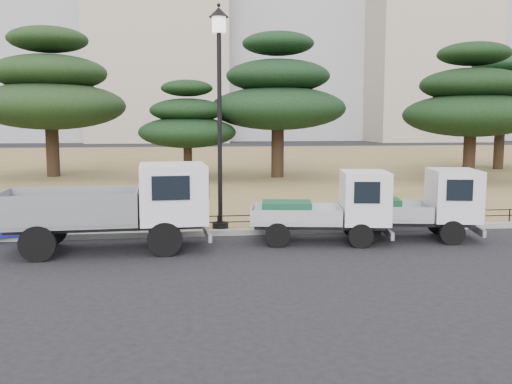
{
  "coord_description": "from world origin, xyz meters",
  "views": [
    {
      "loc": [
        -2.13,
        -13.35,
        3.2
      ],
      "look_at": [
        0.0,
        2.0,
        1.3
      ],
      "focal_mm": 40.0,
      "sensor_mm": 36.0,
      "label": 1
    }
  ],
  "objects": [
    {
      "name": "ground",
      "position": [
        0.0,
        0.0,
        0.0
      ],
      "size": [
        220.0,
        220.0,
        0.0
      ],
      "primitive_type": "plane",
      "color": "black"
    },
    {
      "name": "lawn",
      "position": [
        0.0,
        30.6,
        0.07
      ],
      "size": [
        120.0,
        56.0,
        0.15
      ],
      "primitive_type": "cube",
      "color": "olive",
      "rests_on": "ground"
    },
    {
      "name": "curb",
      "position": [
        0.0,
        2.6,
        0.08
      ],
      "size": [
        120.0,
        0.25,
        0.16
      ],
      "primitive_type": "cube",
      "color": "gray",
      "rests_on": "ground"
    },
    {
      "name": "truck_large",
      "position": [
        -3.56,
        1.06,
        1.2
      ],
      "size": [
        5.01,
        2.18,
        2.15
      ],
      "rotation": [
        0.0,
        0.0,
        0.04
      ],
      "color": "black",
      "rests_on": "ground"
    },
    {
      "name": "truck_kei_front",
      "position": [
        1.92,
        1.27,
        0.95
      ],
      "size": [
        3.82,
        2.12,
        1.91
      ],
      "rotation": [
        0.0,
        0.0,
        -0.18
      ],
      "color": "black",
      "rests_on": "ground"
    },
    {
      "name": "truck_kei_rear",
      "position": [
        4.43,
        1.36,
        0.96
      ],
      "size": [
        3.92,
        2.27,
        1.93
      ],
      "rotation": [
        0.0,
        0.0,
        -0.21
      ],
      "color": "black",
      "rests_on": "ground"
    },
    {
      "name": "street_lamp",
      "position": [
        -0.92,
        2.9,
        4.35
      ],
      "size": [
        0.56,
        0.56,
        6.21
      ],
      "color": "black",
      "rests_on": "lawn"
    },
    {
      "name": "pipe_fence",
      "position": [
        0.0,
        2.75,
        0.44
      ],
      "size": [
        38.0,
        0.04,
        0.4
      ],
      "color": "black",
      "rests_on": "lawn"
    },
    {
      "name": "tarp_pile",
      "position": [
        -6.51,
        2.86,
        0.52
      ],
      "size": [
        1.62,
        1.35,
        0.94
      ],
      "rotation": [
        0.0,
        0.0,
        0.25
      ],
      "color": "navy",
      "rests_on": "lawn"
    },
    {
      "name": "pine_west_near",
      "position": [
        -9.09,
        20.1,
        4.93
      ],
      "size": [
        8.28,
        8.28,
        8.28
      ],
      "color": "black",
      "rests_on": "lawn"
    },
    {
      "name": "pine_center_left",
      "position": [
        -1.56,
        17.22,
        3.19
      ],
      "size": [
        5.18,
        5.18,
        5.27
      ],
      "color": "black",
      "rests_on": "lawn"
    },
    {
      "name": "pine_center_right",
      "position": [
        3.42,
        17.96,
        4.75
      ],
      "size": [
        7.49,
        7.49,
        7.94
      ],
      "color": "black",
      "rests_on": "lawn"
    },
    {
      "name": "pine_east_near",
      "position": [
        13.14,
        14.86,
        4.28
      ],
      "size": [
        7.08,
        7.08,
        7.16
      ],
      "color": "black",
      "rests_on": "lawn"
    },
    {
      "name": "pine_east_far",
      "position": [
        18.79,
        21.52,
        4.41
      ],
      "size": [
        7.35,
        7.35,
        7.38
      ],
      "color": "black",
      "rests_on": "lawn"
    }
  ]
}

